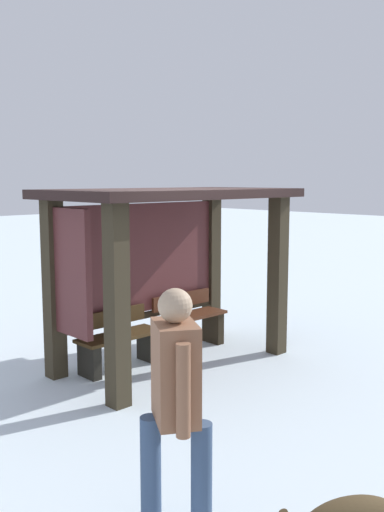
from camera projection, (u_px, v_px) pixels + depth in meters
ground_plane at (174, 364)px, 7.38m from camera, size 60.00×60.00×0.00m
bus_shelter at (160, 237)px, 7.22m from camera, size 3.16×1.72×2.26m
bench_left_inside at (119, 343)px, 7.17m from camera, size 1.12×0.41×0.73m
bench_center_inside at (189, 324)px, 8.01m from camera, size 1.12×0.39×0.78m
person_walking at (175, 396)px, 3.67m from camera, size 0.42×0.54×1.69m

